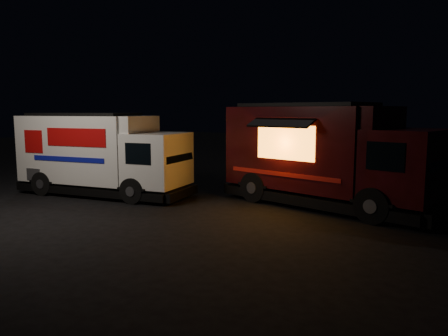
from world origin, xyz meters
TOP-DOWN VIEW (x-y plane):
  - ground at (0.00, 0.00)m, footprint 80.00×80.00m
  - white_truck at (-2.66, 0.53)m, footprint 6.98×3.76m
  - red_truck at (4.86, 3.50)m, footprint 7.47×3.57m

SIDE VIEW (x-z plane):
  - ground at x=0.00m, z-range 0.00..0.00m
  - white_truck at x=-2.66m, z-range 0.00..3.01m
  - red_truck at x=4.86m, z-range 0.00..3.34m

